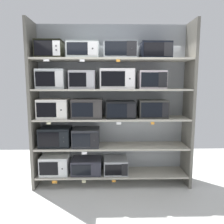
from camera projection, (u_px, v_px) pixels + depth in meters
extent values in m
cube|color=silver|center=(114.00, 218.00, 2.93)|extent=(6.66, 6.00, 0.02)
cube|color=#9EA3A8|center=(112.00, 104.00, 3.98)|extent=(2.86, 0.04, 2.87)
cube|color=#68645B|center=(34.00, 106.00, 3.69)|extent=(0.05, 0.49, 2.87)
cube|color=#68645B|center=(189.00, 106.00, 3.75)|extent=(0.05, 0.49, 2.87)
cube|color=#ADA899|center=(112.00, 173.00, 3.89)|extent=(2.66, 0.49, 0.03)
cube|color=silver|center=(56.00, 164.00, 3.85)|extent=(0.50, 0.41, 0.33)
cube|color=black|center=(49.00, 169.00, 3.64)|extent=(0.32, 0.01, 0.23)
cube|color=silver|center=(62.00, 169.00, 3.64)|extent=(0.15, 0.01, 0.26)
cylinder|color=#262628|center=(62.00, 169.00, 3.63)|extent=(0.02, 0.01, 0.02)
cube|color=#2D2D38|center=(87.00, 166.00, 3.86)|extent=(0.53, 0.39, 0.26)
cube|color=black|center=(81.00, 170.00, 3.66)|extent=(0.33, 0.01, 0.18)
cube|color=#2D2D38|center=(96.00, 170.00, 3.66)|extent=(0.16, 0.01, 0.21)
cube|color=#9EA0A5|center=(116.00, 165.00, 3.87)|extent=(0.42, 0.41, 0.26)
cube|color=black|center=(113.00, 170.00, 3.66)|extent=(0.29, 0.01, 0.19)
cube|color=black|center=(125.00, 170.00, 3.67)|extent=(0.11, 0.01, 0.21)
cube|color=orange|center=(55.00, 182.00, 3.63)|extent=(0.09, 0.00, 0.05)
cube|color=beige|center=(84.00, 182.00, 3.64)|extent=(0.07, 0.00, 0.05)
cube|color=orange|center=(114.00, 181.00, 3.65)|extent=(0.07, 0.00, 0.04)
cube|color=#ADA899|center=(112.00, 146.00, 3.82)|extent=(2.66, 0.49, 0.03)
cube|color=black|center=(56.00, 137.00, 3.78)|extent=(0.54, 0.38, 0.33)
cube|color=black|center=(49.00, 140.00, 3.58)|extent=(0.35, 0.01, 0.25)
cube|color=black|center=(64.00, 139.00, 3.59)|extent=(0.15, 0.01, 0.27)
cylinder|color=#262628|center=(64.00, 142.00, 3.58)|extent=(0.02, 0.01, 0.02)
cylinder|color=#262628|center=(64.00, 137.00, 3.57)|extent=(0.02, 0.01, 0.02)
cube|color=#26282D|center=(86.00, 137.00, 3.79)|extent=(0.46, 0.42, 0.31)
cube|color=black|center=(81.00, 140.00, 3.57)|extent=(0.30, 0.01, 0.23)
cube|color=black|center=(94.00, 140.00, 3.58)|extent=(0.13, 0.01, 0.25)
cylinder|color=#262628|center=(94.00, 140.00, 3.57)|extent=(0.02, 0.01, 0.02)
cube|color=white|center=(84.00, 153.00, 3.57)|extent=(0.09, 0.00, 0.04)
cube|color=#ADA899|center=(112.00, 118.00, 3.75)|extent=(2.66, 0.49, 0.03)
cube|color=silver|center=(54.00, 108.00, 3.71)|extent=(0.52, 0.41, 0.33)
cube|color=black|center=(46.00, 110.00, 3.50)|extent=(0.33, 0.01, 0.24)
cube|color=silver|center=(61.00, 110.00, 3.50)|extent=(0.16, 0.01, 0.27)
cylinder|color=#262628|center=(61.00, 110.00, 3.49)|extent=(0.02, 0.01, 0.02)
cube|color=#312F2E|center=(87.00, 108.00, 3.72)|extent=(0.52, 0.40, 0.33)
cube|color=black|center=(82.00, 110.00, 3.51)|extent=(0.35, 0.01, 0.23)
cube|color=#312F2E|center=(97.00, 110.00, 3.52)|extent=(0.14, 0.01, 0.27)
cube|color=black|center=(120.00, 109.00, 3.73)|extent=(0.51, 0.37, 0.30)
cube|color=black|center=(117.00, 111.00, 3.54)|extent=(0.33, 0.01, 0.23)
cube|color=black|center=(131.00, 111.00, 3.55)|extent=(0.15, 0.01, 0.24)
cube|color=#33322E|center=(153.00, 109.00, 3.74)|extent=(0.50, 0.33, 0.31)
cube|color=black|center=(152.00, 110.00, 3.57)|extent=(0.36, 0.01, 0.25)
cube|color=black|center=(166.00, 110.00, 3.58)|extent=(0.11, 0.01, 0.25)
cube|color=beige|center=(49.00, 123.00, 3.49)|extent=(0.07, 0.00, 0.03)
cube|color=white|center=(119.00, 123.00, 3.51)|extent=(0.08, 0.00, 0.04)
cube|color=orange|center=(153.00, 123.00, 3.53)|extent=(0.06, 0.00, 0.04)
cube|color=#ADA899|center=(112.00, 90.00, 3.68)|extent=(2.66, 0.49, 0.03)
cube|color=#B5BBBD|center=(52.00, 79.00, 3.63)|extent=(0.47, 0.35, 0.33)
cube|color=black|center=(45.00, 79.00, 3.45)|extent=(0.32, 0.01, 0.24)
cube|color=silver|center=(59.00, 79.00, 3.46)|extent=(0.13, 0.01, 0.27)
cube|color=#9F9DA3|center=(83.00, 80.00, 3.65)|extent=(0.43, 0.40, 0.31)
cube|color=black|center=(78.00, 80.00, 3.44)|extent=(0.28, 0.01, 0.22)
cube|color=#9F9DA3|center=(90.00, 80.00, 3.45)|extent=(0.13, 0.01, 0.24)
cube|color=silver|center=(117.00, 79.00, 3.66)|extent=(0.58, 0.39, 0.34)
cube|color=black|center=(113.00, 79.00, 3.46)|extent=(0.39, 0.01, 0.24)
cube|color=silver|center=(130.00, 79.00, 3.46)|extent=(0.16, 0.01, 0.27)
cylinder|color=#262628|center=(130.00, 79.00, 3.45)|extent=(0.02, 0.01, 0.02)
cube|color=#BEB1B8|center=(152.00, 80.00, 3.67)|extent=(0.46, 0.35, 0.31)
cube|color=black|center=(150.00, 80.00, 3.49)|extent=(0.29, 0.01, 0.24)
cube|color=black|center=(163.00, 80.00, 3.50)|extent=(0.15, 0.01, 0.25)
cube|color=#ADA899|center=(112.00, 60.00, 3.61)|extent=(2.66, 0.49, 0.03)
cube|color=black|center=(50.00, 50.00, 3.57)|extent=(0.44, 0.34, 0.30)
cube|color=black|center=(43.00, 48.00, 3.39)|extent=(0.30, 0.01, 0.24)
cube|color=silver|center=(56.00, 48.00, 3.40)|extent=(0.12, 0.01, 0.24)
cylinder|color=#262628|center=(56.00, 50.00, 3.39)|extent=(0.02, 0.01, 0.02)
cylinder|color=#262628|center=(56.00, 46.00, 3.38)|extent=(0.02, 0.01, 0.02)
cube|color=#B4BFBB|center=(83.00, 50.00, 3.58)|extent=(0.52, 0.37, 0.28)
cube|color=black|center=(77.00, 49.00, 3.39)|extent=(0.33, 0.01, 0.20)
cube|color=silver|center=(93.00, 49.00, 3.39)|extent=(0.16, 0.01, 0.22)
cylinder|color=#262628|center=(93.00, 49.00, 3.38)|extent=(0.02, 0.01, 0.02)
cube|color=#9DA4A9|center=(120.00, 50.00, 3.59)|extent=(0.55, 0.34, 0.29)
cube|color=black|center=(116.00, 48.00, 3.41)|extent=(0.35, 0.01, 0.22)
cube|color=black|center=(132.00, 48.00, 3.42)|extent=(0.16, 0.01, 0.23)
cylinder|color=#262628|center=(132.00, 48.00, 3.41)|extent=(0.02, 0.01, 0.02)
cube|color=black|center=(156.00, 51.00, 3.61)|extent=(0.50, 0.33, 0.27)
cube|color=black|center=(154.00, 49.00, 3.44)|extent=(0.33, 0.01, 0.21)
cube|color=black|center=(168.00, 49.00, 3.44)|extent=(0.14, 0.01, 0.22)
cube|color=white|center=(46.00, 60.00, 3.35)|extent=(0.09, 0.00, 0.03)
cube|color=white|center=(82.00, 60.00, 3.36)|extent=(0.08, 0.00, 0.04)
cube|color=orange|center=(118.00, 61.00, 3.37)|extent=(0.06, 0.00, 0.04)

